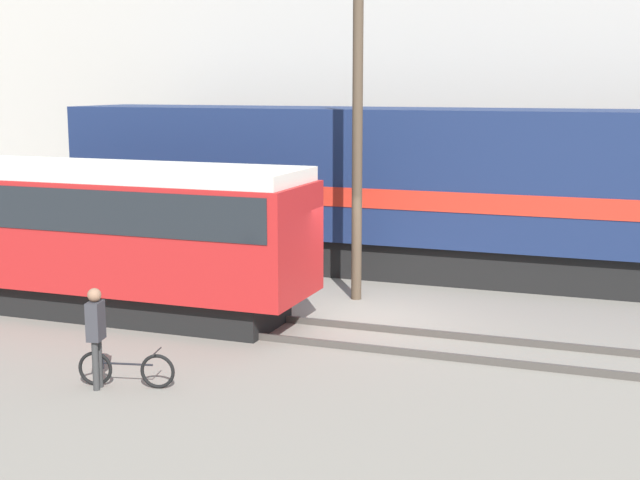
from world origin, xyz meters
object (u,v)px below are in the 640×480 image
object	(u,v)px
freight_locomotive	(417,188)
person	(96,328)
streetcar	(77,227)
utility_pole_left	(357,138)
bicycle	(126,370)

from	to	relation	value
freight_locomotive	person	world-z (taller)	freight_locomotive
streetcar	freight_locomotive	bearing A→B (deg)	46.77
person	utility_pole_left	bearing A→B (deg)	74.45
bicycle	utility_pole_left	xyz separation A→B (m)	(1.70, 7.33, 3.54)
bicycle	utility_pole_left	world-z (taller)	utility_pole_left
freight_locomotive	person	xyz separation A→B (m)	(-2.72, -10.83, -1.28)
freight_locomotive	streetcar	xyz separation A→B (m)	(-6.12, -6.51, -0.42)
streetcar	person	xyz separation A→B (m)	(3.40, -4.31, -0.86)
freight_locomotive	bicycle	world-z (taller)	freight_locomotive
freight_locomotive	bicycle	size ratio (longest dim) A/B	11.66
bicycle	person	size ratio (longest dim) A/B	0.96
freight_locomotive	utility_pole_left	bearing A→B (deg)	-100.71
freight_locomotive	streetcar	size ratio (longest dim) A/B	1.80
person	utility_pole_left	world-z (taller)	utility_pole_left
freight_locomotive	person	distance (m)	11.24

